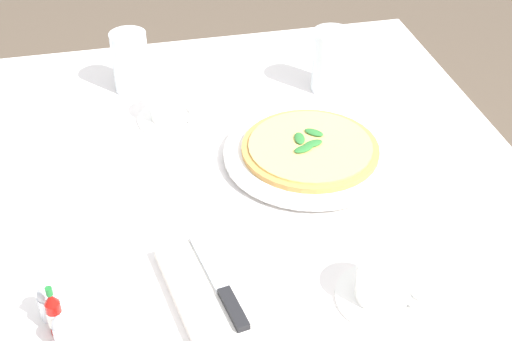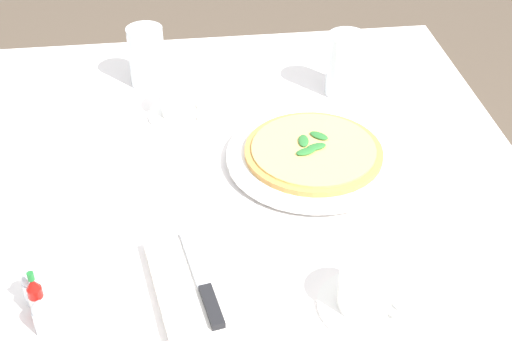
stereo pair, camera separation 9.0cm
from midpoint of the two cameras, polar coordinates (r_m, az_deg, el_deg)
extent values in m
cube|color=white|center=(1.17, -6.85, -2.98)|extent=(1.16, 1.16, 0.02)
cube|color=white|center=(1.42, 17.22, -4.24)|extent=(1.16, 0.01, 0.28)
cube|color=white|center=(1.73, -8.85, 5.23)|extent=(0.01, 1.16, 0.28)
cylinder|color=brown|center=(1.86, 7.03, -0.05)|extent=(0.06, 0.06, 0.71)
cylinder|color=white|center=(1.25, 2.30, 1.00)|extent=(0.18, 0.18, 0.01)
cylinder|color=white|center=(1.24, 2.31, 1.33)|extent=(0.30, 0.30, 0.01)
cylinder|color=#C68E47|center=(1.24, 2.32, 1.71)|extent=(0.24, 0.24, 0.01)
cylinder|color=#EAC66B|center=(1.23, 2.33, 1.97)|extent=(0.22, 0.22, 0.00)
ellipsoid|color=#2D7533|center=(1.26, 2.66, 3.03)|extent=(0.04, 0.04, 0.01)
ellipsoid|color=#2D7533|center=(1.24, 1.46, 2.56)|extent=(0.04, 0.02, 0.01)
ellipsoid|color=#2D7533|center=(1.23, 2.54, 2.13)|extent=(0.03, 0.04, 0.01)
ellipsoid|color=#2D7533|center=(1.22, 1.74, 1.70)|extent=(0.03, 0.04, 0.01)
cylinder|color=white|center=(1.01, 7.52, -10.10)|extent=(0.13, 0.13, 0.01)
cylinder|color=white|center=(0.99, 7.66, -8.86)|extent=(0.08, 0.08, 0.06)
torus|color=white|center=(0.97, 10.33, -9.84)|extent=(0.03, 0.03, 0.03)
cylinder|color=black|center=(0.97, 7.78, -7.86)|extent=(0.07, 0.07, 0.00)
cylinder|color=white|center=(1.37, -8.67, 4.14)|extent=(0.13, 0.13, 0.01)
cylinder|color=white|center=(1.35, -8.80, 5.36)|extent=(0.08, 0.08, 0.06)
torus|color=white|center=(1.32, -7.17, 4.87)|extent=(0.03, 0.03, 0.03)
cylinder|color=black|center=(1.34, -8.91, 6.36)|extent=(0.07, 0.07, 0.00)
cylinder|color=white|center=(1.43, 4.20, 8.75)|extent=(0.07, 0.07, 0.13)
cylinder|color=silver|center=(1.44, 4.16, 7.88)|extent=(0.07, 0.07, 0.08)
cylinder|color=white|center=(1.45, -11.82, 8.51)|extent=(0.07, 0.07, 0.12)
cylinder|color=silver|center=(1.46, -11.73, 7.84)|extent=(0.06, 0.06, 0.08)
cube|color=white|center=(1.00, -5.41, -9.79)|extent=(0.24, 0.17, 0.02)
cube|color=silver|center=(1.03, -6.34, -7.40)|extent=(0.12, 0.04, 0.01)
cube|color=black|center=(0.96, -4.54, -11.10)|extent=(0.08, 0.03, 0.01)
cylinder|color=#B7140F|center=(0.99, -18.37, -11.25)|extent=(0.02, 0.02, 0.05)
cylinder|color=white|center=(0.99, -18.37, -11.25)|extent=(0.02, 0.02, 0.02)
cone|color=#B7140F|center=(0.97, -18.77, -9.84)|extent=(0.02, 0.02, 0.02)
cylinder|color=#1E722D|center=(0.96, -18.94, -9.27)|extent=(0.01, 0.01, 0.01)
cylinder|color=white|center=(1.02, -18.78, -10.43)|extent=(0.03, 0.03, 0.04)
cylinder|color=white|center=(1.02, -18.72, -10.66)|extent=(0.02, 0.02, 0.03)
sphere|color=silver|center=(1.00, -19.05, -9.50)|extent=(0.02, 0.02, 0.02)
cylinder|color=white|center=(0.98, -17.76, -12.69)|extent=(0.03, 0.03, 0.04)
cylinder|color=#38332D|center=(0.98, -17.69, -12.92)|extent=(0.02, 0.02, 0.03)
sphere|color=silver|center=(0.96, -18.02, -11.76)|extent=(0.02, 0.02, 0.02)
camera|label=1|loc=(0.04, -92.15, -1.63)|focal=49.77mm
camera|label=2|loc=(0.04, 87.85, 1.63)|focal=49.77mm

